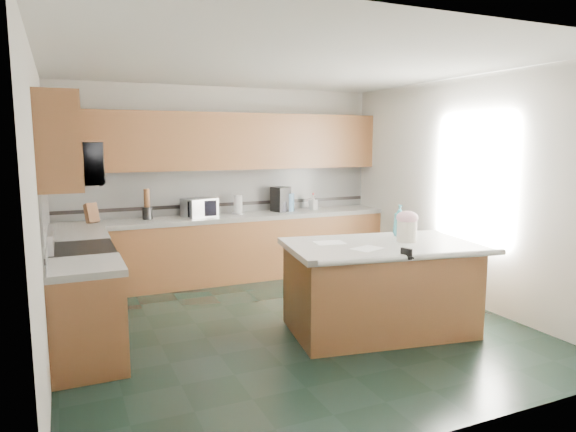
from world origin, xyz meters
TOP-DOWN VIEW (x-y plane):
  - floor at (0.00, 0.00)m, footprint 4.60×4.60m
  - ceiling at (0.00, 0.00)m, footprint 4.60×4.60m
  - wall_back at (0.00, 2.32)m, footprint 4.60×0.04m
  - wall_front at (0.00, -2.32)m, footprint 4.60×0.04m
  - wall_left at (-2.32, 0.00)m, footprint 0.04×4.60m
  - wall_right at (2.32, 0.00)m, footprint 0.04×4.60m
  - back_base_cab at (0.00, 2.00)m, footprint 4.60×0.60m
  - back_countertop at (0.00, 2.00)m, footprint 4.60×0.64m
  - back_upper_cab at (0.00, 2.13)m, footprint 4.60×0.33m
  - back_backsplash at (0.00, 2.29)m, footprint 4.60×0.02m
  - back_accent_band at (0.00, 2.28)m, footprint 4.60×0.01m
  - left_base_cab_rear at (-2.00, 1.29)m, footprint 0.60×0.82m
  - left_counter_rear at (-2.00, 1.29)m, footprint 0.64×0.82m
  - left_base_cab_front at (-2.00, -0.24)m, footprint 0.60×0.72m
  - left_counter_front at (-2.00, -0.24)m, footprint 0.64×0.72m
  - left_backsplash at (-2.29, 0.55)m, footprint 0.02×2.30m
  - left_accent_band at (-2.28, 0.55)m, footprint 0.01×2.30m
  - left_upper_cab_rear at (-2.13, 1.42)m, footprint 0.33×1.09m
  - left_upper_cab_front at (-2.13, -0.24)m, footprint 0.33×0.72m
  - range_body at (-2.00, 0.50)m, footprint 0.60×0.76m
  - range_oven_door at (-1.71, 0.50)m, footprint 0.02×0.68m
  - range_cooktop at (-2.00, 0.50)m, footprint 0.62×0.78m
  - range_handle at (-1.68, 0.50)m, footprint 0.02×0.66m
  - range_backguard at (-2.26, 0.50)m, footprint 0.06×0.76m
  - microwave at (-2.00, 0.50)m, footprint 0.50×0.73m
  - island_base at (0.79, -0.52)m, footprint 1.92×1.30m
  - island_top at (0.79, -0.52)m, footprint 2.04×1.41m
  - island_bullnose at (0.79, -1.08)m, footprint 1.87×0.37m
  - treat_jar at (1.09, -0.55)m, footprint 0.21×0.21m
  - treat_jar_lid at (1.09, -0.55)m, footprint 0.22×0.22m
  - treat_jar_knob at (1.09, -0.55)m, footprint 0.07×0.03m
  - treat_jar_knob_end_l at (1.05, -0.55)m, footprint 0.04×0.04m
  - treat_jar_knob_end_r at (1.12, -0.55)m, footprint 0.04×0.04m
  - soap_bottle_island at (1.20, -0.26)m, footprint 0.16×0.16m
  - paper_sheet_a at (0.52, -0.69)m, footprint 0.34×0.30m
  - paper_sheet_b at (0.33, -0.29)m, footprint 0.33×0.27m
  - clamp_body at (0.70, -1.06)m, footprint 0.06×0.12m
  - clamp_handle at (0.70, -1.13)m, footprint 0.02×0.08m
  - knife_block at (-1.80, 2.05)m, footprint 0.19×0.22m
  - utensil_crock at (-1.11, 2.08)m, footprint 0.13×0.13m
  - utensil_bundle at (-1.11, 2.08)m, footprint 0.08×0.08m
  - toaster_oven at (-0.42, 2.05)m, footprint 0.51×0.43m
  - toaster_oven_door at (-0.42, 1.91)m, footprint 0.39×0.01m
  - paper_towel at (0.15, 2.10)m, footprint 0.12×0.12m
  - paper_towel_base at (0.15, 2.10)m, footprint 0.18×0.18m
  - water_jug at (0.92, 2.06)m, footprint 0.16×0.16m
  - water_jug_neck at (0.92, 2.06)m, footprint 0.07×0.07m
  - coffee_maker at (0.80, 2.08)m, footprint 0.27×0.28m
  - coffee_carafe at (0.80, 2.03)m, footprint 0.15×0.15m
  - soap_bottle_back at (1.32, 2.05)m, footprint 0.13×0.13m
  - soap_back_cap at (1.32, 2.05)m, footprint 0.02×0.02m
  - window_light_proxy at (2.29, -0.20)m, footprint 0.02×1.40m

SIDE VIEW (x-z plane):
  - floor at x=0.00m, z-range 0.00..0.00m
  - range_oven_door at x=-1.71m, z-range 0.12..0.68m
  - back_base_cab at x=0.00m, z-range 0.00..0.86m
  - left_base_cab_rear at x=-2.00m, z-range 0.00..0.86m
  - left_base_cab_front at x=-2.00m, z-range 0.00..0.86m
  - island_base at x=0.79m, z-range 0.00..0.86m
  - range_body at x=-2.00m, z-range 0.00..0.88m
  - range_handle at x=-1.68m, z-range 0.77..0.79m
  - back_countertop at x=0.00m, z-range 0.86..0.92m
  - left_counter_rear at x=-2.00m, z-range 0.86..0.92m
  - left_counter_front at x=-2.00m, z-range 0.86..0.92m
  - island_top at x=0.79m, z-range 0.86..0.92m
  - island_bullnose at x=0.79m, z-range 0.86..0.92m
  - range_cooktop at x=-2.00m, z-range 0.88..0.92m
  - clamp_handle at x=0.70m, z-range 0.90..0.92m
  - paper_sheet_a at x=0.52m, z-range 0.92..0.92m
  - paper_sheet_b at x=0.33m, z-range 0.92..0.92m
  - paper_towel_base at x=0.15m, z-range 0.92..0.93m
  - clamp_body at x=0.70m, z-range 0.88..0.98m
  - coffee_carafe at x=0.80m, z-range 0.92..1.07m
  - utensil_crock at x=-1.11m, z-range 0.92..1.08m
  - range_backguard at x=-2.26m, z-range 0.93..1.11m
  - treat_jar at x=1.09m, z-range 0.92..1.13m
  - soap_bottle_back at x=1.32m, z-range 0.92..1.14m
  - back_accent_band at x=0.00m, z-range 1.02..1.06m
  - left_accent_band at x=-2.28m, z-range 1.02..1.06m
  - knife_block at x=-1.80m, z-range 0.91..1.18m
  - toaster_oven at x=-0.42m, z-range 0.92..1.17m
  - toaster_oven_door at x=-0.42m, z-range 0.94..1.15m
  - water_jug at x=0.92m, z-range 0.92..1.18m
  - paper_towel at x=0.15m, z-range 0.92..1.19m
  - soap_bottle_island at x=1.20m, z-range 0.92..1.26m
  - coffee_maker at x=0.80m, z-range 0.92..1.28m
  - soap_back_cap at x=1.32m, z-range 1.14..1.17m
  - treat_jar_lid at x=1.09m, z-range 1.10..1.24m
  - water_jug_neck at x=0.92m, z-range 1.18..1.22m
  - utensil_bundle at x=-1.11m, z-range 1.08..1.32m
  - treat_jar_knob at x=1.09m, z-range 1.20..1.23m
  - treat_jar_knob_end_l at x=1.05m, z-range 1.20..1.23m
  - treat_jar_knob_end_r at x=1.12m, z-range 1.20..1.23m
  - back_backsplash at x=0.00m, z-range 0.92..1.55m
  - left_backsplash at x=-2.29m, z-range 0.92..1.55m
  - wall_back at x=0.00m, z-range 0.00..2.70m
  - wall_front at x=0.00m, z-range 0.00..2.70m
  - wall_left at x=-2.32m, z-range 0.00..2.70m
  - wall_right at x=2.32m, z-range 0.00..2.70m
  - window_light_proxy at x=2.29m, z-range 0.95..2.05m
  - microwave at x=-2.00m, z-range 1.53..1.94m
  - back_upper_cab at x=0.00m, z-range 1.55..2.33m
  - left_upper_cab_rear at x=-2.13m, z-range 1.55..2.33m
  - left_upper_cab_front at x=-2.13m, z-range 1.55..2.33m
  - ceiling at x=0.00m, z-range 2.70..2.70m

